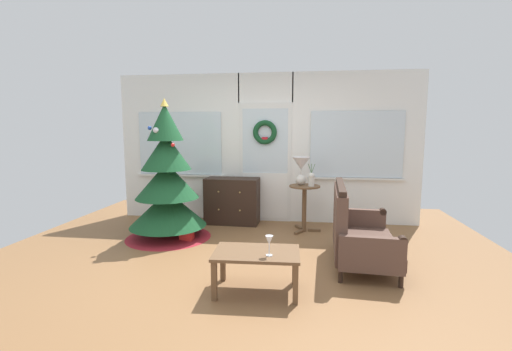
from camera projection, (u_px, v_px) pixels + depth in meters
The scene contains 11 objects.
ground_plane at pixel (246, 264), 4.19m from camera, with size 6.76×6.76×0.00m, color brown.
back_wall_with_door at pixel (265, 148), 6.06m from camera, with size 5.20×0.19×2.55m.
christmas_tree at pixel (167, 187), 5.13m from camera, with size 1.25×1.25×2.04m.
dresser_cabinet at pixel (232, 201), 5.97m from camera, with size 0.91×0.46×0.78m.
settee_sofa at pixel (356, 232), 4.20m from camera, with size 0.78×1.39×0.96m.
side_table at pixel (304, 199), 5.47m from camera, with size 0.50×0.48×0.73m.
table_lamp at pixel (301, 167), 5.46m from camera, with size 0.28×0.28×0.44m.
flower_vase at pixel (311, 179), 5.36m from camera, with size 0.11×0.10×0.35m.
coffee_table at pixel (257, 257), 3.45m from camera, with size 0.86×0.56×0.41m.
wine_glass at pixel (269, 241), 3.31m from camera, with size 0.08×0.08×0.20m.
gift_box at pixel (187, 235), 5.03m from camera, with size 0.18×0.16×0.18m, color red.
Camera 1 is at (0.68, -3.96, 1.61)m, focal length 24.56 mm.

